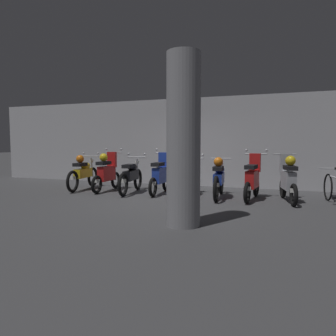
{
  "coord_description": "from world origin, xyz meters",
  "views": [
    {
      "loc": [
        2.77,
        -7.54,
        1.43
      ],
      "look_at": [
        -0.16,
        0.63,
        0.75
      ],
      "focal_mm": 33.29,
      "sensor_mm": 36.0,
      "label": 1
    }
  ],
  "objects_px": {
    "motorbike_slot_3": "(160,175)",
    "motorbike_slot_7": "(288,179)",
    "motorbike_slot_2": "(131,176)",
    "motorbike_slot_4": "(187,178)",
    "motorbike_slot_1": "(107,172)",
    "bicycle": "(335,189)",
    "motorbike_slot_0": "(83,173)",
    "motorbike_slot_5": "(219,178)",
    "motorbike_slot_6": "(252,179)",
    "support_pillar": "(183,141)"
  },
  "relations": [
    {
      "from": "motorbike_slot_3",
      "to": "motorbike_slot_7",
      "type": "bearing_deg",
      "value": -2.34
    },
    {
      "from": "motorbike_slot_2",
      "to": "motorbike_slot_4",
      "type": "xyz_separation_m",
      "value": [
        1.72,
        -0.07,
        0.0
      ]
    },
    {
      "from": "motorbike_slot_1",
      "to": "bicycle",
      "type": "relative_size",
      "value": 0.98
    },
    {
      "from": "motorbike_slot_0",
      "to": "motorbike_slot_5",
      "type": "bearing_deg",
      "value": -1.13
    },
    {
      "from": "motorbike_slot_2",
      "to": "motorbike_slot_5",
      "type": "xyz_separation_m",
      "value": [
        2.57,
        0.01,
        0.03
      ]
    },
    {
      "from": "motorbike_slot_1",
      "to": "motorbike_slot_5",
      "type": "relative_size",
      "value": 0.86
    },
    {
      "from": "motorbike_slot_2",
      "to": "motorbike_slot_3",
      "type": "distance_m",
      "value": 0.87
    },
    {
      "from": "motorbike_slot_6",
      "to": "motorbike_slot_7",
      "type": "xyz_separation_m",
      "value": [
        0.85,
        -0.01,
        0.04
      ]
    },
    {
      "from": "motorbike_slot_1",
      "to": "motorbike_slot_5",
      "type": "height_order",
      "value": "motorbike_slot_1"
    },
    {
      "from": "motorbike_slot_0",
      "to": "motorbike_slot_5",
      "type": "xyz_separation_m",
      "value": [
        4.27,
        -0.08,
        -0.0
      ]
    },
    {
      "from": "motorbike_slot_3",
      "to": "motorbike_slot_4",
      "type": "bearing_deg",
      "value": -12.96
    },
    {
      "from": "motorbike_slot_4",
      "to": "bicycle",
      "type": "xyz_separation_m",
      "value": [
        3.58,
        0.06,
        -0.13
      ]
    },
    {
      "from": "motorbike_slot_3",
      "to": "motorbike_slot_6",
      "type": "bearing_deg",
      "value": -2.98
    },
    {
      "from": "motorbike_slot_7",
      "to": "bicycle",
      "type": "xyz_separation_m",
      "value": [
        1.03,
        -0.0,
        -0.2
      ]
    },
    {
      "from": "motorbike_slot_2",
      "to": "motorbike_slot_3",
      "type": "bearing_deg",
      "value": 8.61
    },
    {
      "from": "motorbike_slot_3",
      "to": "motorbike_slot_4",
      "type": "xyz_separation_m",
      "value": [
        0.86,
        -0.2,
        -0.04
      ]
    },
    {
      "from": "motorbike_slot_6",
      "to": "motorbike_slot_7",
      "type": "distance_m",
      "value": 0.85
    },
    {
      "from": "motorbike_slot_0",
      "to": "motorbike_slot_1",
      "type": "distance_m",
      "value": 0.86
    },
    {
      "from": "motorbike_slot_6",
      "to": "support_pillar",
      "type": "bearing_deg",
      "value": -107.12
    },
    {
      "from": "motorbike_slot_1",
      "to": "motorbike_slot_2",
      "type": "distance_m",
      "value": 0.86
    },
    {
      "from": "motorbike_slot_0",
      "to": "motorbike_slot_5",
      "type": "relative_size",
      "value": 1.0
    },
    {
      "from": "motorbike_slot_0",
      "to": "bicycle",
      "type": "bearing_deg",
      "value": -0.87
    },
    {
      "from": "bicycle",
      "to": "support_pillar",
      "type": "height_order",
      "value": "support_pillar"
    },
    {
      "from": "motorbike_slot_5",
      "to": "bicycle",
      "type": "relative_size",
      "value": 1.13
    },
    {
      "from": "motorbike_slot_7",
      "to": "support_pillar",
      "type": "relative_size",
      "value": 0.56
    },
    {
      "from": "motorbike_slot_7",
      "to": "support_pillar",
      "type": "bearing_deg",
      "value": -120.55
    },
    {
      "from": "motorbike_slot_1",
      "to": "motorbike_slot_0",
      "type": "bearing_deg",
      "value": 178.64
    },
    {
      "from": "motorbike_slot_4",
      "to": "motorbike_slot_7",
      "type": "relative_size",
      "value": 1.17
    },
    {
      "from": "motorbike_slot_1",
      "to": "motorbike_slot_3",
      "type": "bearing_deg",
      "value": 1.89
    },
    {
      "from": "bicycle",
      "to": "motorbike_slot_1",
      "type": "bearing_deg",
      "value": 179.2
    },
    {
      "from": "motorbike_slot_2",
      "to": "motorbike_slot_4",
      "type": "height_order",
      "value": "same"
    },
    {
      "from": "motorbike_slot_1",
      "to": "motorbike_slot_5",
      "type": "distance_m",
      "value": 3.42
    },
    {
      "from": "motorbike_slot_1",
      "to": "support_pillar",
      "type": "height_order",
      "value": "support_pillar"
    },
    {
      "from": "motorbike_slot_6",
      "to": "support_pillar",
      "type": "relative_size",
      "value": 0.57
    },
    {
      "from": "motorbike_slot_5",
      "to": "support_pillar",
      "type": "distance_m",
      "value": 3.17
    },
    {
      "from": "motorbike_slot_2",
      "to": "motorbike_slot_5",
      "type": "bearing_deg",
      "value": 0.22
    },
    {
      "from": "motorbike_slot_0",
      "to": "motorbike_slot_6",
      "type": "bearing_deg",
      "value": -1.09
    },
    {
      "from": "motorbike_slot_2",
      "to": "motorbike_slot_7",
      "type": "distance_m",
      "value": 4.27
    },
    {
      "from": "motorbike_slot_2",
      "to": "support_pillar",
      "type": "bearing_deg",
      "value": -50.32
    },
    {
      "from": "motorbike_slot_5",
      "to": "motorbike_slot_7",
      "type": "distance_m",
      "value": 1.71
    },
    {
      "from": "motorbike_slot_3",
      "to": "bicycle",
      "type": "xyz_separation_m",
      "value": [
        4.44,
        -0.14,
        -0.17
      ]
    },
    {
      "from": "bicycle",
      "to": "support_pillar",
      "type": "distance_m",
      "value": 4.25
    },
    {
      "from": "motorbike_slot_0",
      "to": "support_pillar",
      "type": "height_order",
      "value": "support_pillar"
    },
    {
      "from": "motorbike_slot_6",
      "to": "motorbike_slot_7",
      "type": "bearing_deg",
      "value": -0.39
    },
    {
      "from": "motorbike_slot_0",
      "to": "support_pillar",
      "type": "distance_m",
      "value": 5.32
    },
    {
      "from": "support_pillar",
      "to": "motorbike_slot_1",
      "type": "bearing_deg",
      "value": 137.35
    },
    {
      "from": "motorbike_slot_1",
      "to": "motorbike_slot_6",
      "type": "relative_size",
      "value": 1.0
    },
    {
      "from": "motorbike_slot_4",
      "to": "bicycle",
      "type": "bearing_deg",
      "value": 0.88
    },
    {
      "from": "motorbike_slot_2",
      "to": "motorbike_slot_4",
      "type": "relative_size",
      "value": 1.0
    },
    {
      "from": "motorbike_slot_1",
      "to": "motorbike_slot_7",
      "type": "relative_size",
      "value": 1.01
    }
  ]
}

